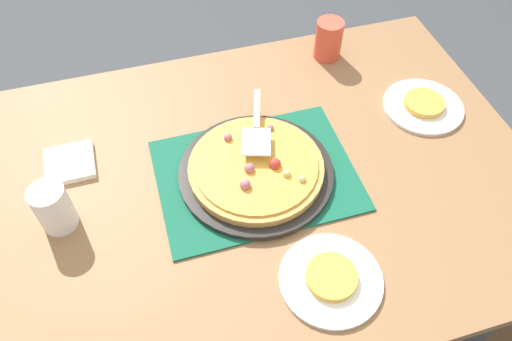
{
  "coord_description": "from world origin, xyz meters",
  "views": [
    {
      "loc": [
        0.21,
        0.73,
        1.71
      ],
      "look_at": [
        0.0,
        0.0,
        0.77
      ],
      "focal_mm": 34.76,
      "sensor_mm": 36.0,
      "label": 1
    }
  ],
  "objects_px": {
    "plate_far_right": "(331,280)",
    "served_slice_right": "(331,277)",
    "napkin_stack": "(70,163)",
    "pizza": "(256,167)",
    "served_slice_left": "(424,103)",
    "cup_corner": "(53,208)",
    "plate_near_left": "(423,106)",
    "cup_far": "(329,40)",
    "pizza_pan": "(256,172)",
    "pizza_server": "(257,127)"
  },
  "relations": [
    {
      "from": "served_slice_left",
      "to": "served_slice_right",
      "type": "xyz_separation_m",
      "value": [
        0.44,
        0.42,
        0.0
      ]
    },
    {
      "from": "plate_far_right",
      "to": "cup_corner",
      "type": "height_order",
      "value": "cup_corner"
    },
    {
      "from": "served_slice_left",
      "to": "cup_far",
      "type": "relative_size",
      "value": 0.92
    },
    {
      "from": "cup_corner",
      "to": "napkin_stack",
      "type": "distance_m",
      "value": 0.18
    },
    {
      "from": "pizza_server",
      "to": "pizza_pan",
      "type": "bearing_deg",
      "value": 72.85
    },
    {
      "from": "pizza_server",
      "to": "plate_far_right",
      "type": "bearing_deg",
      "value": 96.0
    },
    {
      "from": "plate_far_right",
      "to": "pizza_server",
      "type": "xyz_separation_m",
      "value": [
        0.04,
        -0.41,
        0.06
      ]
    },
    {
      "from": "plate_near_left",
      "to": "served_slice_left",
      "type": "relative_size",
      "value": 2.0
    },
    {
      "from": "napkin_stack",
      "to": "pizza",
      "type": "bearing_deg",
      "value": 159.62
    },
    {
      "from": "plate_far_right",
      "to": "served_slice_right",
      "type": "bearing_deg",
      "value": 0.0
    },
    {
      "from": "served_slice_left",
      "to": "pizza_server",
      "type": "relative_size",
      "value": 0.47
    },
    {
      "from": "cup_corner",
      "to": "napkin_stack",
      "type": "bearing_deg",
      "value": -99.91
    },
    {
      "from": "plate_far_right",
      "to": "pizza_server",
      "type": "relative_size",
      "value": 0.95
    },
    {
      "from": "cup_far",
      "to": "pizza",
      "type": "bearing_deg",
      "value": 48.96
    },
    {
      "from": "served_slice_left",
      "to": "cup_corner",
      "type": "bearing_deg",
      "value": 6.21
    },
    {
      "from": "plate_far_right",
      "to": "served_slice_left",
      "type": "relative_size",
      "value": 2.0
    },
    {
      "from": "served_slice_right",
      "to": "napkin_stack",
      "type": "height_order",
      "value": "served_slice_right"
    },
    {
      "from": "cup_far",
      "to": "cup_corner",
      "type": "bearing_deg",
      "value": 26.06
    },
    {
      "from": "pizza_server",
      "to": "napkin_stack",
      "type": "distance_m",
      "value": 0.48
    },
    {
      "from": "pizza_pan",
      "to": "served_slice_right",
      "type": "relative_size",
      "value": 3.45
    },
    {
      "from": "pizza_pan",
      "to": "cup_corner",
      "type": "distance_m",
      "value": 0.47
    },
    {
      "from": "cup_corner",
      "to": "served_slice_left",
      "type": "bearing_deg",
      "value": -173.79
    },
    {
      "from": "plate_near_left",
      "to": "cup_corner",
      "type": "bearing_deg",
      "value": 6.21
    },
    {
      "from": "pizza",
      "to": "served_slice_right",
      "type": "height_order",
      "value": "pizza"
    },
    {
      "from": "plate_far_right",
      "to": "served_slice_left",
      "type": "xyz_separation_m",
      "value": [
        -0.44,
        -0.42,
        0.01
      ]
    },
    {
      "from": "cup_far",
      "to": "cup_corner",
      "type": "distance_m",
      "value": 0.9
    },
    {
      "from": "pizza",
      "to": "served_slice_left",
      "type": "bearing_deg",
      "value": -168.87
    },
    {
      "from": "cup_far",
      "to": "napkin_stack",
      "type": "bearing_deg",
      "value": 16.17
    },
    {
      "from": "pizza",
      "to": "plate_near_left",
      "type": "xyz_separation_m",
      "value": [
        -0.51,
        -0.1,
        -0.03
      ]
    },
    {
      "from": "pizza",
      "to": "served_slice_left",
      "type": "height_order",
      "value": "pizza"
    },
    {
      "from": "plate_far_right",
      "to": "napkin_stack",
      "type": "bearing_deg",
      "value": -43.17
    },
    {
      "from": "plate_near_left",
      "to": "pizza_server",
      "type": "relative_size",
      "value": 0.95
    },
    {
      "from": "cup_far",
      "to": "pizza_server",
      "type": "bearing_deg",
      "value": 43.57
    },
    {
      "from": "pizza_pan",
      "to": "pizza",
      "type": "xyz_separation_m",
      "value": [
        -0.0,
        0.0,
        0.02
      ]
    },
    {
      "from": "pizza_server",
      "to": "served_slice_left",
      "type": "bearing_deg",
      "value": -179.19
    },
    {
      "from": "plate_near_left",
      "to": "cup_far",
      "type": "xyz_separation_m",
      "value": [
        0.17,
        -0.29,
        0.06
      ]
    },
    {
      "from": "plate_far_right",
      "to": "napkin_stack",
      "type": "relative_size",
      "value": 1.83
    },
    {
      "from": "pizza",
      "to": "served_slice_right",
      "type": "bearing_deg",
      "value": 102.78
    },
    {
      "from": "cup_far",
      "to": "plate_far_right",
      "type": "bearing_deg",
      "value": 69.27
    },
    {
      "from": "pizza",
      "to": "plate_far_right",
      "type": "bearing_deg",
      "value": 102.78
    },
    {
      "from": "pizza_pan",
      "to": "served_slice_right",
      "type": "height_order",
      "value": "served_slice_right"
    },
    {
      "from": "cup_far",
      "to": "served_slice_right",
      "type": "bearing_deg",
      "value": 69.27
    },
    {
      "from": "pizza_pan",
      "to": "pizza_server",
      "type": "xyz_separation_m",
      "value": [
        -0.03,
        -0.09,
        0.06
      ]
    },
    {
      "from": "served_slice_right",
      "to": "cup_far",
      "type": "bearing_deg",
      "value": -110.73
    },
    {
      "from": "plate_far_right",
      "to": "cup_corner",
      "type": "bearing_deg",
      "value": -29.85
    },
    {
      "from": "plate_near_left",
      "to": "napkin_stack",
      "type": "xyz_separation_m",
      "value": [
        0.95,
        -0.06,
        0.0
      ]
    },
    {
      "from": "served_slice_right",
      "to": "pizza_server",
      "type": "bearing_deg",
      "value": -84.0
    },
    {
      "from": "plate_near_left",
      "to": "cup_far",
      "type": "height_order",
      "value": "cup_far"
    },
    {
      "from": "served_slice_left",
      "to": "cup_far",
      "type": "height_order",
      "value": "cup_far"
    },
    {
      "from": "pizza",
      "to": "served_slice_left",
      "type": "distance_m",
      "value": 0.52
    }
  ]
}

